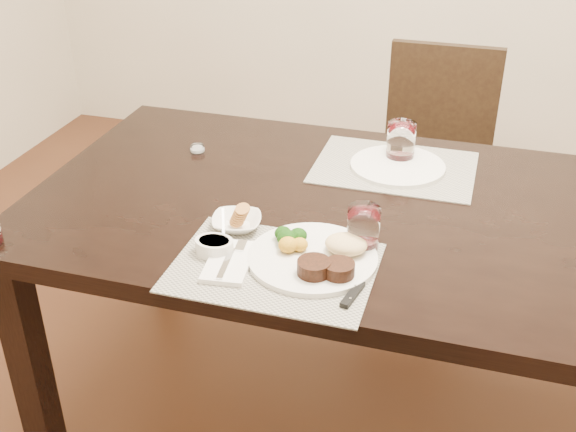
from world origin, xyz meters
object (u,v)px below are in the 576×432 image
(chair_far, at_px, (435,153))
(wine_glass_near, at_px, (363,230))
(steak_knife, at_px, (355,288))
(far_plate, at_px, (398,166))
(cracker_bowl, at_px, (237,222))
(dinner_plate, at_px, (318,256))

(chair_far, relative_size, wine_glass_near, 8.42)
(steak_knife, bearing_deg, far_plate, 102.12)
(chair_far, xyz_separation_m, cracker_bowl, (-0.38, -1.14, 0.27))
(dinner_plate, height_order, wine_glass_near, wine_glass_near)
(wine_glass_near, bearing_deg, dinner_plate, -132.82)
(dinner_plate, relative_size, cracker_bowl, 2.05)
(chair_far, height_order, far_plate, chair_far)
(steak_knife, bearing_deg, wine_glass_near, 107.91)
(cracker_bowl, bearing_deg, chair_far, 71.37)
(chair_far, xyz_separation_m, dinner_plate, (-0.15, -1.23, 0.27))
(dinner_plate, xyz_separation_m, far_plate, (0.10, 0.55, -0.01))
(chair_far, xyz_separation_m, far_plate, (-0.05, -0.69, 0.26))
(chair_far, bearing_deg, steak_knife, -91.99)
(cracker_bowl, height_order, far_plate, cracker_bowl)
(steak_knife, relative_size, wine_glass_near, 2.13)
(cracker_bowl, relative_size, far_plate, 0.54)
(cracker_bowl, bearing_deg, wine_glass_near, -0.00)
(far_plate, bearing_deg, cracker_bowl, -125.99)
(cracker_bowl, height_order, wine_glass_near, wine_glass_near)
(chair_far, height_order, cracker_bowl, chair_far)
(dinner_plate, distance_m, steak_knife, 0.14)
(steak_knife, xyz_separation_m, far_plate, (-0.01, 0.63, 0.00))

